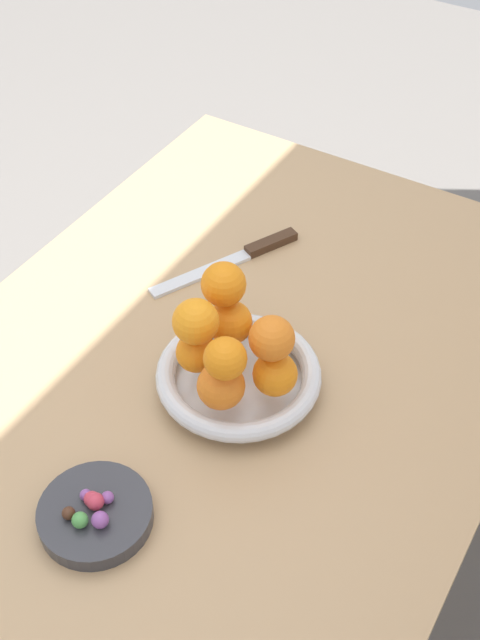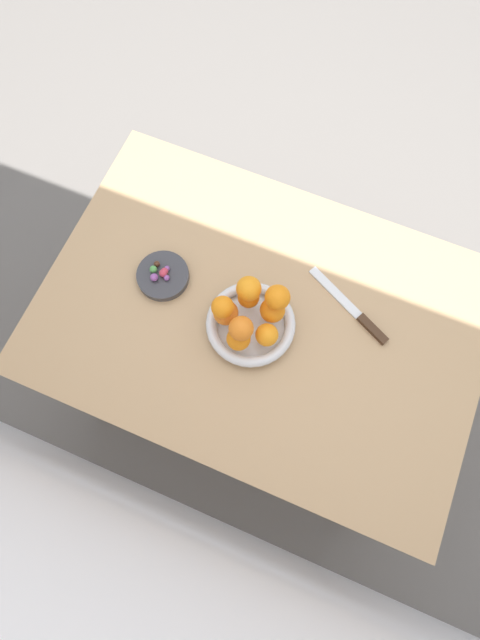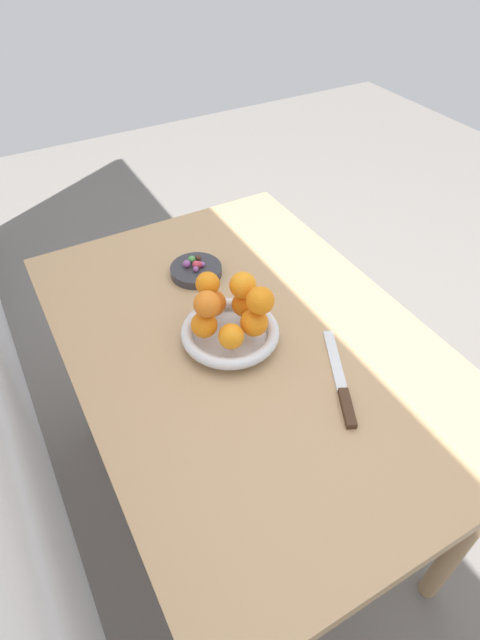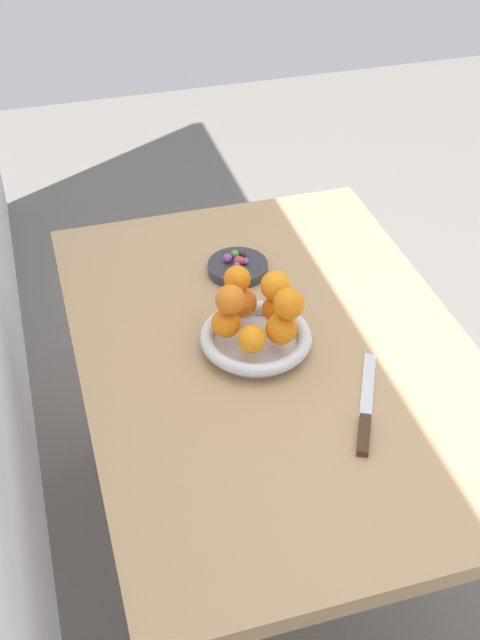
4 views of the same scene
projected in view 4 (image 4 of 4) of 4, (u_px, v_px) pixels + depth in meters
The scene contains 22 objects.
ground_plane at pixel (268, 570), 2.03m from camera, with size 6.00×6.00×0.00m, color slate.
dining_table at pixel (275, 382), 1.62m from camera, with size 1.10×0.76×0.74m.
fruit_bowl at pixel (256, 339), 1.55m from camera, with size 0.22×0.22×0.04m.
candy_dish at pixel (237, 268), 1.76m from camera, with size 0.13×0.13×0.02m, color #333338.
orange_0 at pixel (226, 323), 1.52m from camera, with size 0.06×0.06×0.06m, color orange.
orange_1 at pixel (252, 339), 1.48m from camera, with size 0.05×0.05×0.05m, color orange.
orange_2 at pixel (283, 328), 1.50m from camera, with size 0.06×0.06×0.06m, color orange.
orange_3 at pixel (276, 309), 1.55m from camera, with size 0.05×0.05×0.05m, color orange.
orange_4 at pixel (242, 302), 1.56m from camera, with size 0.06×0.06×0.06m, color orange.
orange_5 at pixel (289, 304), 1.46m from camera, with size 0.06×0.06×0.06m, color orange.
orange_6 at pixel (237, 279), 1.53m from camera, with size 0.05×0.05×0.05m, color orange.
orange_7 at pixel (276, 286), 1.52m from camera, with size 0.06×0.06×0.06m, color orange.
orange_8 at pixel (230, 300), 1.48m from camera, with size 0.06×0.06×0.06m, color orange.
candy_ball_0 at pixel (241, 261), 1.74m from camera, with size 0.02×0.02×0.02m, color #C6384C.
candy_ball_1 at pixel (237, 261), 1.74m from camera, with size 0.02×0.02×0.02m, color #C6384C.
candy_ball_2 at pixel (228, 258), 1.75m from camera, with size 0.02×0.02×0.02m, color #8C4C99.
candy_ball_3 at pixel (237, 265), 1.73m from camera, with size 0.01×0.01×0.01m, color #8C4C99.
candy_ball_4 at pixel (246, 261), 1.75m from camera, with size 0.01×0.01×0.01m, color #8C4C99.
candy_ball_5 at pixel (240, 263), 1.74m from camera, with size 0.01×0.01×0.01m, color #472819.
candy_ball_6 at pixel (237, 254), 1.76m from camera, with size 0.02×0.02×0.02m, color #4C9947.
candy_ball_7 at pixel (243, 254), 1.77m from camera, with size 0.02×0.02×0.02m, color #472819.
knife at pixel (366, 411), 1.42m from camera, with size 0.24×0.13×0.01m.
Camera 4 is at (-1.11, 0.40, 1.76)m, focal length 45.00 mm.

